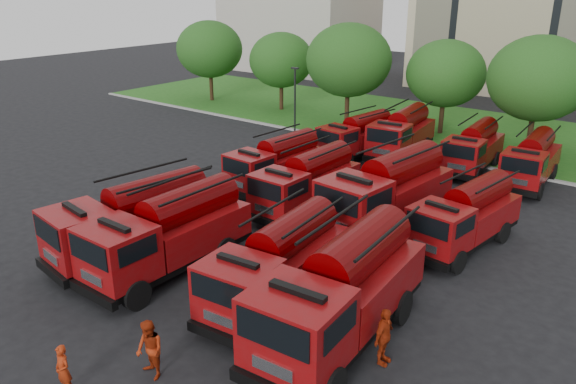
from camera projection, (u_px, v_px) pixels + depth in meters
name	position (u px, v px, depth m)	size (l,w,h in m)	color
ground	(239.00, 246.00, 25.38)	(140.00, 140.00, 0.00)	black
lawn	(462.00, 130.00, 44.47)	(70.00, 16.00, 0.12)	#1A5416
curb	(416.00, 154.00, 38.52)	(70.00, 0.30, 0.14)	gray
side_building	(298.00, 31.00, 73.27)	(18.00, 12.00, 10.00)	#ADA69A
tree_0	(210.00, 49.00, 53.63)	(6.30, 6.30, 7.70)	#382314
tree_1	(281.00, 60.00, 49.91)	(5.71, 5.71, 6.98)	#382314
tree_2	(349.00, 60.00, 43.90)	(6.72, 6.72, 8.22)	#382314
tree_3	(446.00, 74.00, 41.94)	(5.88, 5.88, 7.19)	#382314
tree_4	(539.00, 78.00, 36.60)	(6.55, 6.55, 8.01)	#382314
lamp_post_0	(295.00, 97.00, 42.77)	(0.60, 0.25, 5.11)	black
fire_truck_0	(134.00, 220.00, 23.81)	(3.51, 7.72, 3.39)	black
fire_truck_1	(169.00, 233.00, 22.60)	(2.78, 7.47, 3.39)	black
fire_truck_2	(278.00, 264.00, 20.36)	(3.17, 7.28, 3.22)	black
fire_truck_3	(342.00, 291.00, 18.16)	(3.45, 8.21, 3.65)	black
fire_truck_4	(276.00, 163.00, 31.95)	(2.66, 6.66, 2.98)	black
fire_truck_5	(307.00, 182.00, 28.66)	(2.57, 6.89, 3.13)	black
fire_truck_6	(387.00, 191.00, 26.69)	(3.53, 8.24, 3.65)	black
fire_truck_7	(466.00, 216.00, 24.76)	(3.05, 6.80, 2.99)	black
fire_truck_8	(358.00, 136.00, 37.48)	(2.92, 6.57, 2.90)	black
fire_truck_9	(402.00, 133.00, 37.66)	(3.18, 7.22, 3.19)	black
fire_truck_10	(474.00, 148.00, 34.89)	(2.73, 6.56, 2.92)	black
fire_truck_11	(531.00, 160.00, 32.46)	(2.73, 6.57, 2.93)	black
firefighter_1	(152.00, 376.00, 17.03)	(0.93, 0.51, 1.91)	#99260B
firefighter_2	(382.00, 362.00, 17.64)	(1.13, 0.64, 1.93)	#99260B
firefighter_3	(373.00, 306.00, 20.66)	(0.99, 0.51, 1.54)	black
firefighter_4	(275.00, 224.00, 27.64)	(0.74, 0.48, 1.51)	black
firefighter_5	(433.00, 258.00, 24.26)	(1.41, 0.61, 1.52)	#99260B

